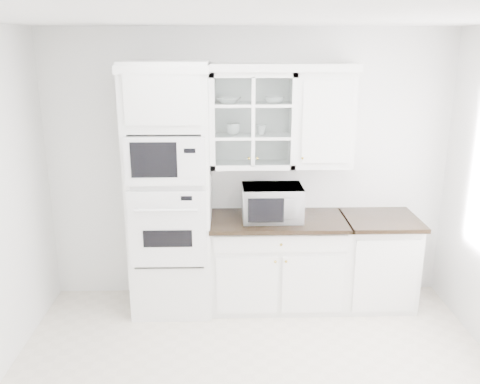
{
  "coord_description": "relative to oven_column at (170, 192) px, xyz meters",
  "views": [
    {
      "loc": [
        -0.2,
        -3.19,
        2.56
      ],
      "look_at": [
        -0.1,
        1.05,
        1.3
      ],
      "focal_mm": 38.0,
      "sensor_mm": 36.0,
      "label": 1
    }
  ],
  "objects": [
    {
      "name": "extra_base_cabinet",
      "position": [
        2.03,
        0.03,
        -0.74
      ],
      "size": [
        0.72,
        0.67,
        0.92
      ],
      "color": "white",
      "rests_on": "ground"
    },
    {
      "name": "bowl_a",
      "position": [
        0.56,
        0.15,
        0.84
      ],
      "size": [
        0.27,
        0.27,
        0.05
      ],
      "primitive_type": "imported",
      "rotation": [
        0.0,
        0.0,
        -0.25
      ],
      "color": "white",
      "rests_on": "upper_cabinet_glass"
    },
    {
      "name": "oven_column",
      "position": [
        0.0,
        0.0,
        0.0
      ],
      "size": [
        0.76,
        0.68,
        2.4
      ],
      "color": "white",
      "rests_on": "ground"
    },
    {
      "name": "countertop_microwave",
      "position": [
        0.97,
        0.01,
        -0.12
      ],
      "size": [
        0.57,
        0.48,
        0.33
      ],
      "primitive_type": "imported",
      "rotation": [
        0.0,
        0.0,
        3.16
      ],
      "color": "white",
      "rests_on": "base_cabinet_run"
    },
    {
      "name": "bowl_b",
      "position": [
        0.98,
        0.15,
        0.84
      ],
      "size": [
        0.22,
        0.22,
        0.06
      ],
      "primitive_type": "imported",
      "rotation": [
        0.0,
        0.0,
        -0.26
      ],
      "color": "white",
      "rests_on": "upper_cabinet_glass"
    },
    {
      "name": "base_cabinet_run",
      "position": [
        1.03,
        0.03,
        -0.74
      ],
      "size": [
        1.32,
        0.67,
        0.92
      ],
      "color": "white",
      "rests_on": "ground"
    },
    {
      "name": "upper_cabinet_glass",
      "position": [
        0.78,
        0.17,
        0.65
      ],
      "size": [
        0.8,
        0.33,
        0.9
      ],
      "color": "white",
      "rests_on": "room_shell"
    },
    {
      "name": "room_shell",
      "position": [
        0.75,
        -0.99,
        0.58
      ],
      "size": [
        4.0,
        3.5,
        2.7
      ],
      "color": "white",
      "rests_on": "ground"
    },
    {
      "name": "crown_molding",
      "position": [
        0.68,
        0.14,
        1.14
      ],
      "size": [
        2.14,
        0.38,
        0.07
      ],
      "primitive_type": "cube",
      "color": "white",
      "rests_on": "room_shell"
    },
    {
      "name": "cup_a",
      "position": [
        0.6,
        0.17,
        0.56
      ],
      "size": [
        0.16,
        0.16,
        0.11
      ],
      "primitive_type": "imported",
      "rotation": [
        0.0,
        0.0,
        0.2
      ],
      "color": "white",
      "rests_on": "upper_cabinet_glass"
    },
    {
      "name": "upper_cabinet_solid",
      "position": [
        1.46,
        0.17,
        0.65
      ],
      "size": [
        0.55,
        0.33,
        0.9
      ],
      "primitive_type": "cube",
      "color": "white",
      "rests_on": "room_shell"
    },
    {
      "name": "cup_b",
      "position": [
        0.86,
        0.18,
        0.56
      ],
      "size": [
        0.13,
        0.13,
        0.1
      ],
      "primitive_type": "imported",
      "rotation": [
        0.0,
        0.0,
        0.28
      ],
      "color": "white",
      "rests_on": "upper_cabinet_glass"
    }
  ]
}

